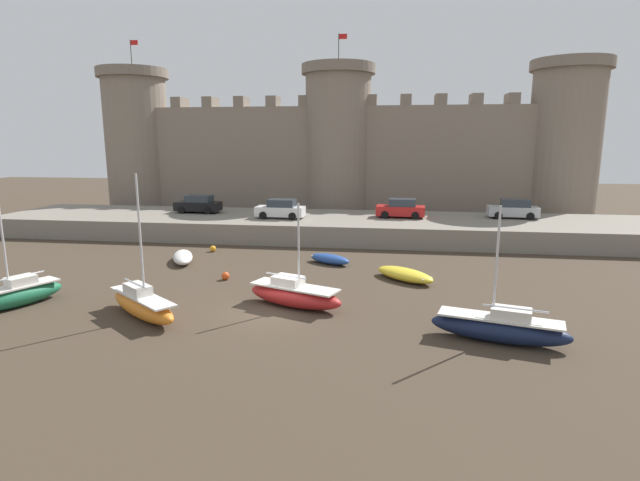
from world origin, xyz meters
TOP-DOWN VIEW (x-y plane):
  - ground_plane at (0.00, 0.00)m, footprint 160.00×160.00m
  - quay_road at (0.00, 19.74)m, footprint 57.36×10.00m
  - castle at (-0.00, 30.94)m, footprint 52.97×7.61m
  - rowboat_foreground_centre at (-8.19, 8.78)m, footprint 2.63×3.87m
  - sailboat_midflat_left at (1.10, 0.82)m, footprint 5.40×3.30m
  - sailboat_near_channel_right at (-5.66, -1.71)m, footprint 5.09×4.30m
  - rowboat_foreground_left at (6.69, 6.43)m, footprint 4.04×3.80m
  - sailboat_midflat_right at (-12.68, -1.18)m, footprint 3.21×4.79m
  - sailboat_foreground_right at (10.34, -2.39)m, footprint 5.70×2.71m
  - rowboat_midflat_centre at (1.77, 9.81)m, footprint 3.25×2.48m
  - mooring_buoy_near_channel at (-3.91, 5.00)m, footprint 0.48×0.48m
  - mooring_buoy_off_centre at (-7.33, 12.24)m, footprint 0.47×0.47m
  - car_quay_centre_west at (6.61, 20.42)m, footprint 4.17×2.02m
  - car_quay_west at (-3.54, 18.58)m, footprint 4.17×2.02m
  - car_quay_centre_east at (16.08, 21.40)m, footprint 4.17×2.02m
  - car_quay_east at (-11.73, 20.75)m, footprint 4.17×2.02m

SIDE VIEW (x-z plane):
  - ground_plane at x=0.00m, z-range 0.00..0.00m
  - mooring_buoy_off_centre at x=-7.33m, z-range 0.00..0.47m
  - mooring_buoy_near_channel at x=-3.91m, z-range 0.00..0.48m
  - rowboat_midflat_centre at x=1.77m, z-range 0.02..0.67m
  - rowboat_foreground_left at x=6.69m, z-range 0.02..0.73m
  - rowboat_foreground_centre at x=-8.19m, z-range 0.02..0.75m
  - sailboat_midflat_right at x=-12.68m, z-range -2.05..3.29m
  - sailboat_midflat_left at x=1.10m, z-range -1.99..3.24m
  - sailboat_foreground_right at x=10.34m, z-range -2.20..3.45m
  - sailboat_near_channel_right at x=-5.66m, z-range -2.74..4.00m
  - quay_road at x=0.00m, z-range 0.00..1.65m
  - car_quay_centre_west at x=6.61m, z-range 1.62..3.24m
  - car_quay_west at x=-3.54m, z-range 1.62..3.24m
  - car_quay_centre_east at x=16.08m, z-range 1.62..3.24m
  - car_quay_east at x=-11.73m, z-range 1.62..3.24m
  - castle at x=0.00m, z-range -2.23..16.61m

